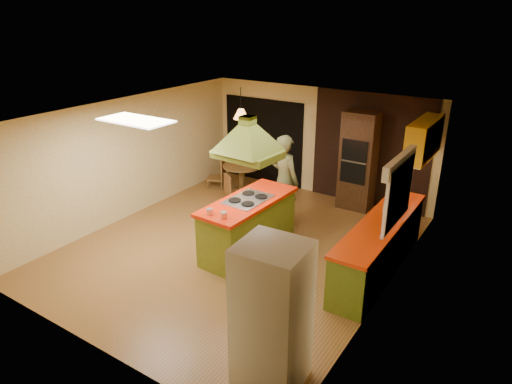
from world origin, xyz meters
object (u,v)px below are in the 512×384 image
Objects in this scene: kitchen_island at (248,225)px; refrigerator at (272,316)px; wall_oven at (359,161)px; man at (284,180)px; canister_large at (401,192)px; dining_table at (242,173)px.

refrigerator reaches higher than kitchen_island.
refrigerator is at bearing -80.15° from wall_oven.
canister_large is (2.20, 0.39, 0.10)m from man.
kitchen_island is 2.83m from canister_large.
refrigerator is 8.06× the size of canister_large.
man is 0.87× the size of wall_oven.
refrigerator reaches higher than dining_table.
wall_oven is at bearing 136.51° from canister_large.
man is 1.85m from wall_oven.
refrigerator is at bearing -51.96° from dining_table.
refrigerator is at bearing -92.55° from canister_large.
man reaches higher than dining_table.
man is at bearing 94.35° from kitchen_island.
wall_oven is 1.77m from canister_large.
wall_oven is (0.87, 2.98, 0.56)m from kitchen_island.
man is 2.24m from canister_large.
dining_table is (-1.71, 0.96, -0.46)m from man.
kitchen_island reaches higher than dining_table.
man is at bearing 114.64° from refrigerator.
refrigerator reaches higher than canister_large.
kitchen_island is 1.11× the size of man.
kitchen_island is 1.14× the size of refrigerator.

